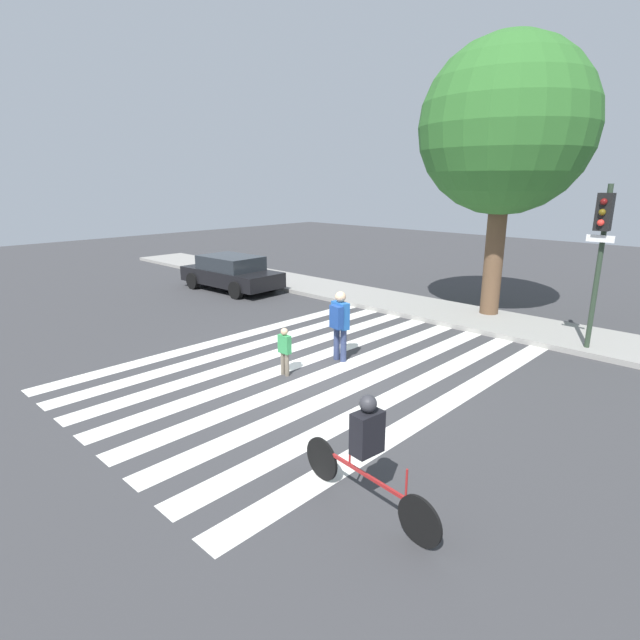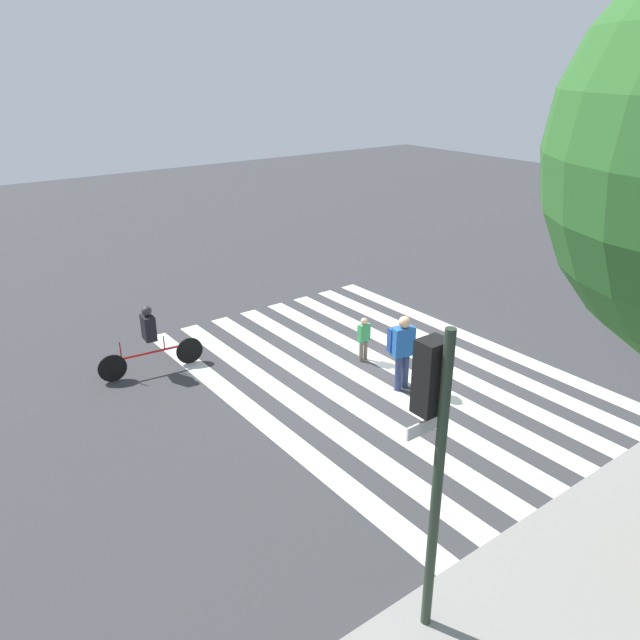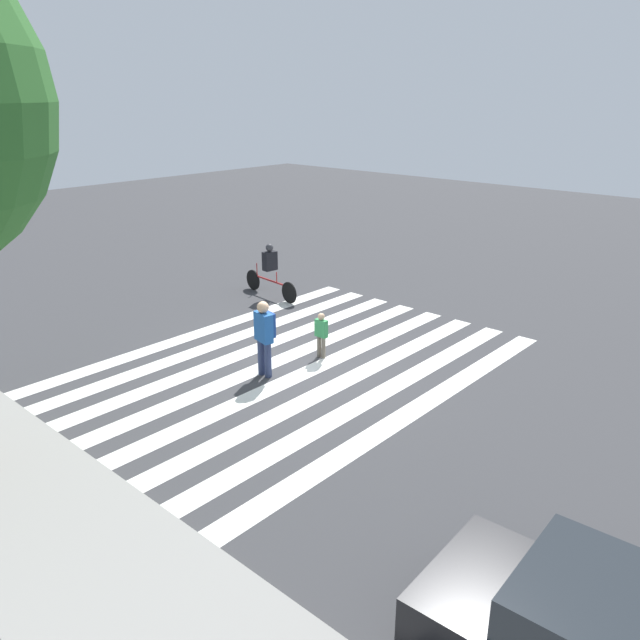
% 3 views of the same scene
% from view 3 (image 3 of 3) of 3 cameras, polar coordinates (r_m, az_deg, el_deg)
% --- Properties ---
extents(ground_plane, '(60.00, 60.00, 0.00)m').
position_cam_3_polar(ground_plane, '(13.85, -2.34, -4.16)').
color(ground_plane, '#38383A').
extents(sidewalk_curb, '(36.00, 2.50, 0.14)m').
position_cam_3_polar(sidewalk_curb, '(10.84, -26.75, -13.49)').
color(sidewalk_curb, gray).
rests_on(sidewalk_curb, ground_plane).
extents(crosswalk_stripes, '(6.76, 10.00, 0.01)m').
position_cam_3_polar(crosswalk_stripes, '(13.85, -2.34, -4.14)').
color(crosswalk_stripes, silver).
rests_on(crosswalk_stripes, ground_plane).
extents(pedestrian_adult_tall_backpack, '(0.50, 0.45, 1.66)m').
position_cam_3_polar(pedestrian_adult_tall_backpack, '(13.06, -5.08, -1.13)').
color(pedestrian_adult_tall_backpack, navy).
rests_on(pedestrian_adult_tall_backpack, ground_plane).
extents(pedestrian_child_with_backpack, '(0.30, 0.16, 1.07)m').
position_cam_3_polar(pedestrian_child_with_backpack, '(14.02, 0.12, -1.16)').
color(pedestrian_child_with_backpack, '#6B6051').
rests_on(pedestrian_child_with_backpack, ground_plane).
extents(cyclist_mid_street, '(2.36, 0.42, 1.58)m').
position_cam_3_polar(cyclist_mid_street, '(18.33, -4.60, 4.75)').
color(cyclist_mid_street, black).
rests_on(cyclist_mid_street, ground_plane).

